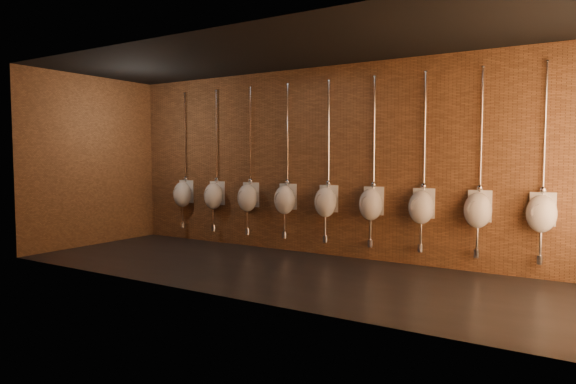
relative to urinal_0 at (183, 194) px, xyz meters
The scene contains 11 objects.
ground 3.62m from the urinal_0, 22.91° to the right, with size 8.50×8.50×0.00m, color black.
room_shell 3.66m from the urinal_0, 22.91° to the right, with size 8.54×3.04×3.22m.
urinal_0 is the anchor object (origin of this frame).
urinal_1 0.82m from the urinal_0, ahead, with size 0.44×0.39×2.72m.
urinal_2 1.63m from the urinal_0, ahead, with size 0.44×0.39×2.72m.
urinal_3 2.45m from the urinal_0, ahead, with size 0.44×0.39×2.72m.
urinal_4 3.27m from the urinal_0, ahead, with size 0.44×0.39×2.72m.
urinal_5 4.09m from the urinal_0, ahead, with size 0.44×0.39×2.72m.
urinal_6 4.90m from the urinal_0, ahead, with size 0.44×0.39×2.72m.
urinal_7 5.72m from the urinal_0, ahead, with size 0.44×0.39×2.72m.
urinal_8 6.54m from the urinal_0, ahead, with size 0.44×0.39×2.72m.
Camera 1 is at (4.09, -6.22, 1.69)m, focal length 32.00 mm.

